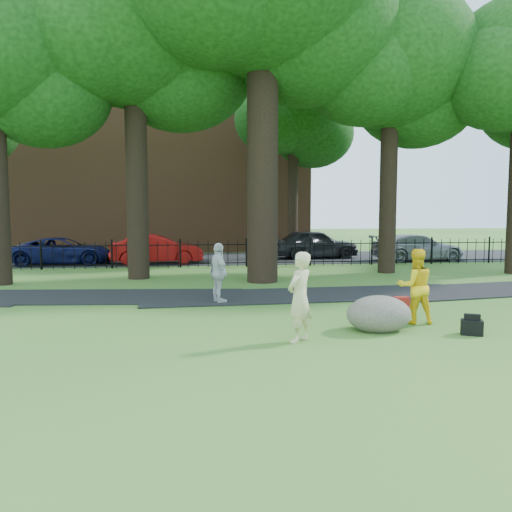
{
  "coord_description": "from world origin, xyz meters",
  "views": [
    {
      "loc": [
        -2.61,
        -10.63,
        2.53
      ],
      "look_at": [
        -0.91,
        2.0,
        1.39
      ],
      "focal_mm": 35.0,
      "sensor_mm": 36.0,
      "label": 1
    }
  ],
  "objects": [
    {
      "name": "ground",
      "position": [
        0.0,
        0.0,
        0.0
      ],
      "size": [
        120.0,
        120.0,
        0.0
      ],
      "primitive_type": "plane",
      "color": "#366824",
      "rests_on": "ground"
    },
    {
      "name": "footpath",
      "position": [
        1.0,
        3.9,
        0.0
      ],
      "size": [
        36.07,
        3.85,
        0.03
      ],
      "primitive_type": "cube",
      "rotation": [
        0.0,
        0.0,
        0.03
      ],
      "color": "black",
      "rests_on": "ground"
    },
    {
      "name": "street",
      "position": [
        0.0,
        16.0,
        0.0
      ],
      "size": [
        80.0,
        7.0,
        0.02
      ],
      "primitive_type": "cube",
      "color": "black",
      "rests_on": "ground"
    },
    {
      "name": "iron_fence",
      "position": [
        0.0,
        12.0,
        0.6
      ],
      "size": [
        44.0,
        0.04,
        1.2
      ],
      "color": "black",
      "rests_on": "ground"
    },
    {
      "name": "brick_building",
      "position": [
        -4.0,
        24.0,
        6.0
      ],
      "size": [
        18.0,
        8.0,
        12.0
      ],
      "primitive_type": "cube",
      "color": "brown",
      "rests_on": "ground"
    },
    {
      "name": "tree_row",
      "position": [
        0.52,
        8.4,
        8.15
      ],
      "size": [
        26.82,
        7.96,
        12.42
      ],
      "color": "black",
      "rests_on": "ground"
    },
    {
      "name": "woman",
      "position": [
        -0.5,
        -1.32,
        0.88
      ],
      "size": [
        0.75,
        0.75,
        1.76
      ],
      "primitive_type": "imported",
      "rotation": [
        0.0,
        0.0,
        3.91
      ],
      "color": "beige",
      "rests_on": "ground"
    },
    {
      "name": "man",
      "position": [
        2.45,
        -0.08,
        0.85
      ],
      "size": [
        0.87,
        0.71,
        1.69
      ],
      "primitive_type": "imported",
      "rotation": [
        0.0,
        0.0,
        3.05
      ],
      "color": "yellow",
      "rests_on": "ground"
    },
    {
      "name": "pedestrian",
      "position": [
        -1.81,
        3.0,
        0.83
      ],
      "size": [
        0.72,
        1.06,
        1.67
      ],
      "primitive_type": "imported",
      "rotation": [
        0.0,
        0.0,
        1.92
      ],
      "color": "silver",
      "rests_on": "ground"
    },
    {
      "name": "boulder",
      "position": [
        1.38,
        -0.63,
        0.4
      ],
      "size": [
        1.6,
        1.35,
        0.81
      ],
      "primitive_type": "ellipsoid",
      "rotation": [
        0.0,
        0.0,
        0.25
      ],
      "color": "slate",
      "rests_on": "ground"
    },
    {
      "name": "backpack",
      "position": [
        3.12,
        -1.27,
        0.16
      ],
      "size": [
        0.49,
        0.41,
        0.31
      ],
      "primitive_type": "cube",
      "rotation": [
        0.0,
        0.0,
        -0.43
      ],
      "color": "black",
      "rests_on": "ground"
    },
    {
      "name": "red_bag",
      "position": [
        2.99,
        1.85,
        0.13
      ],
      "size": [
        0.42,
        0.31,
        0.26
      ],
      "primitive_type": "cube",
      "rotation": [
        0.0,
        0.0,
        0.2
      ],
      "color": "maroon",
      "rests_on": "ground"
    },
    {
      "name": "red_sedan",
      "position": [
        -4.15,
        13.65,
        0.72
      ],
      "size": [
        4.45,
        1.84,
        1.43
      ],
      "primitive_type": "imported",
      "rotation": [
        0.0,
        0.0,
        1.65
      ],
      "color": "#960B0C",
      "rests_on": "ground"
    },
    {
      "name": "navy_van",
      "position": [
        -8.51,
        13.94,
        0.65
      ],
      "size": [
        4.72,
        2.3,
        1.29
      ],
      "primitive_type": "imported",
      "rotation": [
        0.0,
        0.0,
        1.6
      ],
      "color": "#0D1143",
      "rests_on": "ground"
    },
    {
      "name": "grey_car",
      "position": [
        4.12,
        15.5,
        0.78
      ],
      "size": [
        4.71,
        2.15,
        1.57
      ],
      "primitive_type": "imported",
      "rotation": [
        0.0,
        0.0,
        1.64
      ],
      "color": "black",
      "rests_on": "ground"
    },
    {
      "name": "silver_car",
      "position": [
        9.0,
        13.5,
        0.68
      ],
      "size": [
        4.72,
        2.02,
        1.36
      ],
      "primitive_type": "imported",
      "rotation": [
        0.0,
        0.0,
        1.6
      ],
      "color": "gray",
      "rests_on": "ground"
    }
  ]
}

